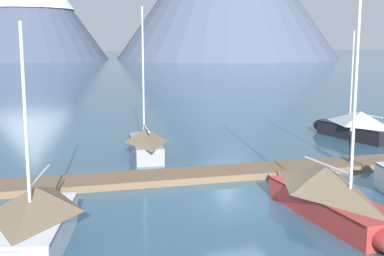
{
  "coord_description": "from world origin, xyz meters",
  "views": [
    {
      "loc": [
        -8.14,
        -17.66,
        6.15
      ],
      "look_at": [
        0.0,
        6.0,
        2.0
      ],
      "focal_mm": 48.34,
      "sensor_mm": 36.0,
      "label": 1
    }
  ],
  "objects_px": {
    "sailboat_mid_dock_starboard": "(335,196)",
    "sailboat_second_berth": "(33,223)",
    "person_on_dock": "(351,142)",
    "sailboat_mid_dock_port": "(145,141)",
    "sailboat_outer_slip": "(354,125)"
  },
  "relations": [
    {
      "from": "sailboat_mid_dock_starboard",
      "to": "sailboat_second_berth",
      "type": "bearing_deg",
      "value": 176.83
    },
    {
      "from": "person_on_dock",
      "to": "sailboat_mid_dock_port",
      "type": "bearing_deg",
      "value": 145.66
    },
    {
      "from": "sailboat_mid_dock_starboard",
      "to": "person_on_dock",
      "type": "relative_size",
      "value": 5.33
    },
    {
      "from": "sailboat_mid_dock_port",
      "to": "sailboat_mid_dock_starboard",
      "type": "xyz_separation_m",
      "value": [
        3.74,
        -12.49,
        0.08
      ]
    },
    {
      "from": "sailboat_second_berth",
      "to": "sailboat_mid_dock_port",
      "type": "distance_m",
      "value": 13.52
    },
    {
      "from": "sailboat_outer_slip",
      "to": "sailboat_second_berth",
      "type": "bearing_deg",
      "value": -148.77
    },
    {
      "from": "sailboat_mid_dock_port",
      "to": "person_on_dock",
      "type": "bearing_deg",
      "value": -34.34
    },
    {
      "from": "sailboat_second_berth",
      "to": "person_on_dock",
      "type": "height_order",
      "value": "sailboat_second_berth"
    },
    {
      "from": "sailboat_second_berth",
      "to": "person_on_dock",
      "type": "xyz_separation_m",
      "value": [
        15.35,
        5.78,
        0.4
      ]
    },
    {
      "from": "sailboat_second_berth",
      "to": "sailboat_outer_slip",
      "type": "relative_size",
      "value": 0.98
    },
    {
      "from": "sailboat_second_berth",
      "to": "sailboat_mid_dock_starboard",
      "type": "height_order",
      "value": "sailboat_mid_dock_starboard"
    },
    {
      "from": "sailboat_mid_dock_starboard",
      "to": "sailboat_mid_dock_port",
      "type": "bearing_deg",
      "value": 106.66
    },
    {
      "from": "sailboat_outer_slip",
      "to": "sailboat_mid_dock_starboard",
      "type": "bearing_deg",
      "value": -128.47
    },
    {
      "from": "sailboat_second_berth",
      "to": "sailboat_mid_dock_port",
      "type": "bearing_deg",
      "value": 61.99
    },
    {
      "from": "sailboat_mid_dock_starboard",
      "to": "sailboat_outer_slip",
      "type": "height_order",
      "value": "sailboat_mid_dock_starboard"
    }
  ]
}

